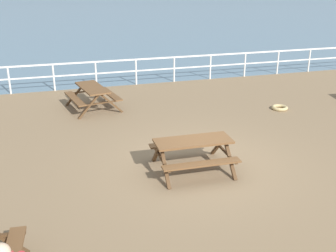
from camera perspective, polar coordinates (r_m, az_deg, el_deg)
ground_plane at (r=10.27m, az=4.81°, el=-5.66°), size 30.00×24.00×0.20m
sea_band at (r=61.56m, az=-13.64°, el=16.16°), size 142.00×90.00×0.01m
seaward_railing at (r=17.06m, az=-4.48°, el=8.16°), size 23.07×0.07×1.08m
picnic_table_near_left at (r=14.19m, az=-10.43°, el=4.61°), size 1.83×2.06×0.80m
picnic_table_far_left at (r=9.63m, az=3.50°, el=-3.00°), size 1.83×1.57×0.80m
rope_coil at (r=14.58m, az=15.23°, el=2.47°), size 0.55×0.55×0.11m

